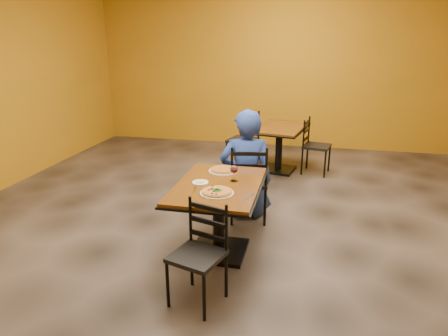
% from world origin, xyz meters
% --- Properties ---
extents(floor, '(7.00, 8.00, 0.01)m').
position_xyz_m(floor, '(0.00, 0.00, 0.00)').
color(floor, black).
rests_on(floor, ground).
extents(wall_back, '(7.00, 0.01, 3.00)m').
position_xyz_m(wall_back, '(0.00, 4.00, 1.50)').
color(wall_back, '#BD7915').
rests_on(wall_back, ground).
extents(table_main, '(0.83, 1.23, 0.75)m').
position_xyz_m(table_main, '(0.00, -0.50, 0.56)').
color(table_main, brown).
rests_on(table_main, floor).
extents(table_second, '(0.97, 1.27, 0.75)m').
position_xyz_m(table_second, '(0.35, 2.32, 0.55)').
color(table_second, brown).
rests_on(table_second, floor).
extents(chair_main_near, '(0.48, 0.48, 0.85)m').
position_xyz_m(chair_main_near, '(0.02, -1.33, 0.43)').
color(chair_main_near, black).
rests_on(chair_main_near, floor).
extents(chair_main_far, '(0.50, 0.50, 0.95)m').
position_xyz_m(chair_main_far, '(0.16, 0.36, 0.47)').
color(chair_main_far, black).
rests_on(chair_main_far, floor).
extents(chair_second_left, '(0.54, 0.54, 0.97)m').
position_xyz_m(chair_second_left, '(-0.26, 2.32, 0.48)').
color(chair_second_left, black).
rests_on(chair_second_left, floor).
extents(chair_second_right, '(0.48, 0.48, 0.89)m').
position_xyz_m(chair_second_right, '(0.96, 2.32, 0.45)').
color(chair_second_right, black).
rests_on(chair_second_right, floor).
extents(diner, '(0.71, 0.54, 1.33)m').
position_xyz_m(diner, '(0.11, 0.50, 0.66)').
color(diner, navy).
rests_on(diner, floor).
extents(plate_main, '(0.31, 0.31, 0.01)m').
position_xyz_m(plate_main, '(0.04, -0.75, 0.76)').
color(plate_main, white).
rests_on(plate_main, table_main).
extents(pizza_main, '(0.28, 0.28, 0.02)m').
position_xyz_m(pizza_main, '(0.04, -0.75, 0.77)').
color(pizza_main, '#8B330A').
rests_on(pizza_main, plate_main).
extents(plate_far, '(0.31, 0.31, 0.01)m').
position_xyz_m(plate_far, '(-0.04, -0.11, 0.76)').
color(plate_far, white).
rests_on(plate_far, table_main).
extents(pizza_far, '(0.28, 0.28, 0.02)m').
position_xyz_m(pizza_far, '(-0.04, -0.11, 0.77)').
color(pizza_far, '#B37122').
rests_on(pizza_far, plate_far).
extents(side_plate, '(0.16, 0.16, 0.01)m').
position_xyz_m(side_plate, '(-0.18, -0.51, 0.76)').
color(side_plate, white).
rests_on(side_plate, table_main).
extents(dip, '(0.09, 0.09, 0.01)m').
position_xyz_m(dip, '(-0.18, -0.51, 0.76)').
color(dip, tan).
rests_on(dip, side_plate).
extents(wine_glass, '(0.08, 0.08, 0.18)m').
position_xyz_m(wine_glass, '(0.13, -0.39, 0.84)').
color(wine_glass, white).
rests_on(wine_glass, table_main).
extents(fork, '(0.04, 0.19, 0.00)m').
position_xyz_m(fork, '(-0.18, -0.70, 0.75)').
color(fork, silver).
rests_on(fork, table_main).
extents(knife, '(0.09, 0.20, 0.00)m').
position_xyz_m(knife, '(0.35, -0.77, 0.75)').
color(knife, silver).
rests_on(knife, table_main).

